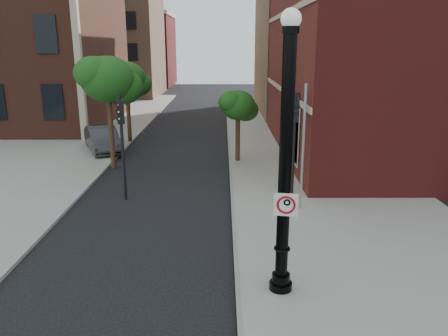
{
  "coord_description": "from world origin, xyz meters",
  "views": [
    {
      "loc": [
        1.7,
        -10.06,
        5.84
      ],
      "look_at": [
        1.73,
        2.0,
        2.46
      ],
      "focal_mm": 35.0,
      "sensor_mm": 36.0,
      "label": 1
    }
  ],
  "objects_px": {
    "lamppost": "(285,174)",
    "traffic_signal_right": "(295,128)",
    "no_parking_sign": "(286,205)",
    "parked_car": "(103,139)",
    "traffic_signal_left": "(121,130)"
  },
  "relations": [
    {
      "from": "no_parking_sign",
      "to": "lamppost",
      "type": "bearing_deg",
      "value": 107.21
    },
    {
      "from": "lamppost",
      "to": "traffic_signal_right",
      "type": "bearing_deg",
      "value": 79.22
    },
    {
      "from": "lamppost",
      "to": "no_parking_sign",
      "type": "xyz_separation_m",
      "value": [
        0.03,
        -0.17,
        -0.68
      ]
    },
    {
      "from": "traffic_signal_left",
      "to": "parked_car",
      "type": "bearing_deg",
      "value": 93.75
    },
    {
      "from": "traffic_signal_left",
      "to": "traffic_signal_right",
      "type": "distance_m",
      "value": 6.63
    },
    {
      "from": "lamppost",
      "to": "parked_car",
      "type": "relative_size",
      "value": 1.51
    },
    {
      "from": "parked_car",
      "to": "traffic_signal_left",
      "type": "xyz_separation_m",
      "value": [
        3.03,
        -8.13,
        2.07
      ]
    },
    {
      "from": "traffic_signal_left",
      "to": "traffic_signal_right",
      "type": "bearing_deg",
      "value": -13.11
    },
    {
      "from": "parked_car",
      "to": "traffic_signal_left",
      "type": "relative_size",
      "value": 1.05
    },
    {
      "from": "lamppost",
      "to": "traffic_signal_left",
      "type": "bearing_deg",
      "value": 127.74
    },
    {
      "from": "no_parking_sign",
      "to": "parked_car",
      "type": "bearing_deg",
      "value": 127.19
    },
    {
      "from": "traffic_signal_right",
      "to": "no_parking_sign",
      "type": "bearing_deg",
      "value": -93.15
    },
    {
      "from": "lamppost",
      "to": "traffic_signal_right",
      "type": "distance_m",
      "value": 7.33
    },
    {
      "from": "no_parking_sign",
      "to": "traffic_signal_right",
      "type": "height_order",
      "value": "traffic_signal_right"
    },
    {
      "from": "traffic_signal_left",
      "to": "traffic_signal_right",
      "type": "height_order",
      "value": "traffic_signal_left"
    }
  ]
}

